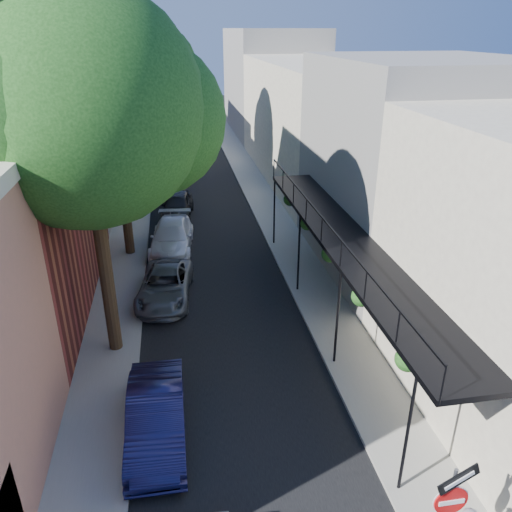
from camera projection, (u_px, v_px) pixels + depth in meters
name	position (u px, v px, depth m)	size (l,w,h in m)	color
road_surface	(195.00, 182.00, 35.57)	(6.00, 64.00, 0.01)	black
sidewalk_left	(138.00, 184.00, 34.95)	(2.00, 64.00, 0.12)	gray
sidewalk_right	(251.00, 179.00, 36.15)	(2.00, 64.00, 0.12)	gray
buildings_left	(42.00, 118.00, 31.01)	(10.10, 59.10, 12.00)	tan
buildings_right	(322.00, 117.00, 34.62)	(9.80, 55.00, 10.00)	beige
sign_post	(450.00, 505.00, 9.18)	(0.89, 0.17, 2.99)	#595B60
oak_near	(101.00, 111.00, 14.09)	(7.48, 6.80, 11.42)	#2F2113
oak_mid	(123.00, 103.00, 21.57)	(6.60, 6.00, 10.20)	#2F2113
oak_far	(133.00, 61.00, 29.18)	(7.70, 7.00, 11.90)	#2F2113
parked_car_b	(156.00, 417.00, 13.15)	(1.47, 4.21, 1.39)	#14133C
parked_car_c	(165.00, 286.00, 20.02)	(2.01, 4.35, 1.21)	#5A5D62
parked_car_d	(172.00, 237.00, 24.41)	(1.96, 4.83, 1.40)	white
parked_car_e	(177.00, 205.00, 28.75)	(1.66, 4.13, 1.41)	black
parked_car_f	(167.00, 185.00, 32.64)	(1.43, 4.10, 1.35)	slate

